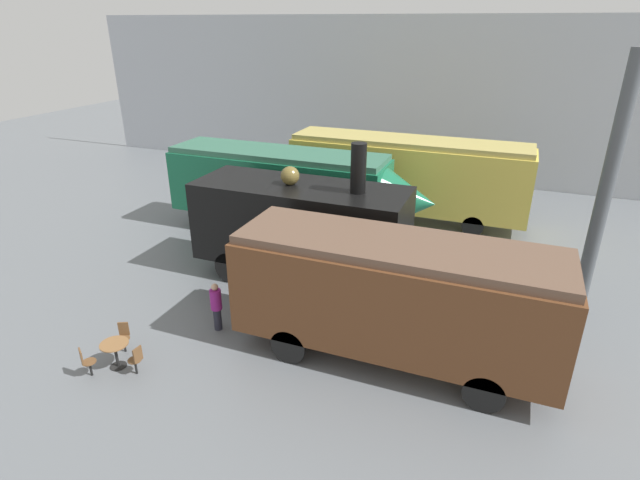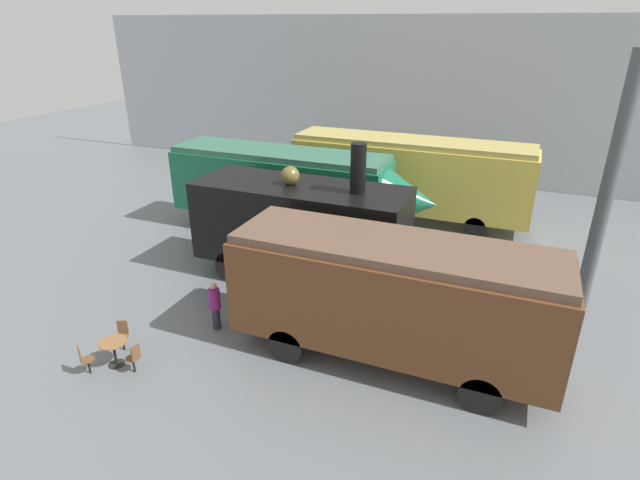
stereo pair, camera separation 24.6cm
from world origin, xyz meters
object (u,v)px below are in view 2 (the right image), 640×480
object	(u,v)px
streamlined_locomotive	(297,185)
cafe_table_near	(114,347)
passenger_coach_vintage	(409,174)
steam_locomotive	(301,223)
cafe_chair_0	(84,358)
visitor_person	(215,304)
passenger_coach_wooden	(392,293)

from	to	relation	value
streamlined_locomotive	cafe_table_near	world-z (taller)	streamlined_locomotive
passenger_coach_vintage	steam_locomotive	world-z (taller)	steam_locomotive
steam_locomotive	cafe_chair_0	distance (m)	7.95
steam_locomotive	visitor_person	xyz separation A→B (m)	(-1.05, -3.98, -1.31)
passenger_coach_vintage	visitor_person	xyz separation A→B (m)	(-3.15, -11.40, -1.33)
passenger_coach_vintage	streamlined_locomotive	xyz separation A→B (m)	(-3.94, -3.76, 0.07)
streamlined_locomotive	passenger_coach_wooden	distance (m)	9.27
steam_locomotive	visitor_person	distance (m)	4.32
passenger_coach_vintage	passenger_coach_wooden	xyz separation A→B (m)	(2.08, -10.81, -0.11)
steam_locomotive	cafe_table_near	distance (m)	7.23
passenger_coach_vintage	streamlined_locomotive	world-z (taller)	passenger_coach_vintage
passenger_coach_wooden	streamlined_locomotive	bearing A→B (deg)	130.50
passenger_coach_vintage	cafe_chair_0	world-z (taller)	passenger_coach_vintage
steam_locomotive	passenger_coach_wooden	xyz separation A→B (m)	(4.18, -3.40, -0.08)
cafe_chair_0	passenger_coach_vintage	bearing A→B (deg)	15.22
passenger_coach_vintage	cafe_chair_0	bearing A→B (deg)	-109.44
passenger_coach_wooden	visitor_person	xyz separation A→B (m)	(-5.24, -0.59, -1.23)
passenger_coach_wooden	cafe_chair_0	xyz separation A→B (m)	(-7.23, -3.76, -1.56)
passenger_coach_wooden	steam_locomotive	bearing A→B (deg)	140.92
cafe_chair_0	visitor_person	xyz separation A→B (m)	(1.99, 3.18, 0.34)
streamlined_locomotive	cafe_chair_0	bearing A→B (deg)	-96.37
steam_locomotive	passenger_coach_wooden	world-z (taller)	steam_locomotive
passenger_coach_wooden	cafe_chair_0	bearing A→B (deg)	-152.49
passenger_coach_vintage	visitor_person	bearing A→B (deg)	-105.46
passenger_coach_vintage	cafe_table_near	world-z (taller)	passenger_coach_vintage
steam_locomotive	passenger_coach_wooden	size ratio (longest dim) A/B	0.87
streamlined_locomotive	cafe_chair_0	distance (m)	11.02
passenger_coach_wooden	passenger_coach_vintage	bearing A→B (deg)	100.90
steam_locomotive	visitor_person	world-z (taller)	steam_locomotive
passenger_coach_vintage	visitor_person	size ratio (longest dim) A/B	6.92
passenger_coach_vintage	steam_locomotive	xyz separation A→B (m)	(-2.10, -7.42, -0.02)
steam_locomotive	visitor_person	size ratio (longest dim) A/B	4.73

